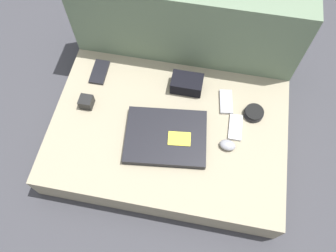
# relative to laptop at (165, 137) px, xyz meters

# --- Properties ---
(ground_plane) EXTENTS (8.00, 8.00, 0.00)m
(ground_plane) POSITION_rel_laptop_xyz_m (0.00, 0.05, -0.16)
(ground_plane) COLOR #38383D
(couch_seat) EXTENTS (0.98, 0.67, 0.15)m
(couch_seat) POSITION_rel_laptop_xyz_m (0.00, 0.05, -0.09)
(couch_seat) COLOR gray
(couch_seat) RESTS_ON ground_plane
(couch_backrest) EXTENTS (0.98, 0.20, 0.51)m
(couch_backrest) POSITION_rel_laptop_xyz_m (0.00, 0.48, 0.09)
(couch_backrest) COLOR #60755B
(couch_backrest) RESTS_ON ground_plane
(laptop) EXTENTS (0.35, 0.29, 0.03)m
(laptop) POSITION_rel_laptop_xyz_m (0.00, 0.00, 0.00)
(laptop) COLOR black
(laptop) RESTS_ON couch_seat
(computer_mouse) EXTENTS (0.07, 0.05, 0.03)m
(computer_mouse) POSITION_rel_laptop_xyz_m (0.25, 0.01, 0.00)
(computer_mouse) COLOR gray
(computer_mouse) RESTS_ON couch_seat
(speaker_puck) EXTENTS (0.08, 0.08, 0.03)m
(speaker_puck) POSITION_rel_laptop_xyz_m (0.35, 0.18, -0.00)
(speaker_puck) COLOR black
(speaker_puck) RESTS_ON couch_seat
(phone_silver) EXTENTS (0.07, 0.13, 0.01)m
(phone_silver) POSITION_rel_laptop_xyz_m (-0.36, 0.27, -0.01)
(phone_silver) COLOR black
(phone_silver) RESTS_ON couch_seat
(phone_black) EXTENTS (0.06, 0.12, 0.01)m
(phone_black) POSITION_rel_laptop_xyz_m (0.28, 0.10, -0.01)
(phone_black) COLOR #B7B7BC
(phone_black) RESTS_ON couch_seat
(phone_small) EXTENTS (0.07, 0.12, 0.01)m
(phone_small) POSITION_rel_laptop_xyz_m (0.23, 0.22, -0.01)
(phone_small) COLOR #99999E
(phone_small) RESTS_ON couch_seat
(camera_pouch) EXTENTS (0.14, 0.09, 0.06)m
(camera_pouch) POSITION_rel_laptop_xyz_m (0.04, 0.26, 0.02)
(camera_pouch) COLOR black
(camera_pouch) RESTS_ON couch_seat
(charger_brick) EXTENTS (0.05, 0.05, 0.05)m
(charger_brick) POSITION_rel_laptop_xyz_m (-0.36, 0.09, 0.01)
(charger_brick) COLOR black
(charger_brick) RESTS_ON couch_seat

